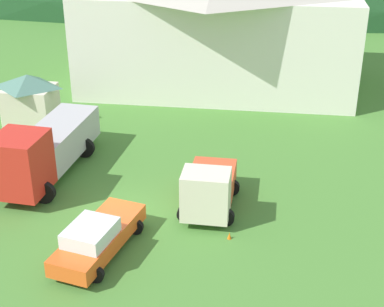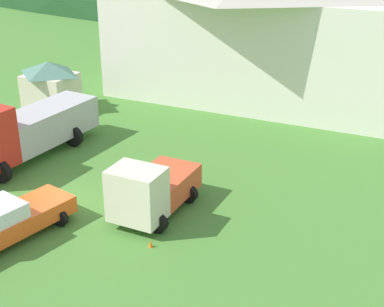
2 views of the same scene
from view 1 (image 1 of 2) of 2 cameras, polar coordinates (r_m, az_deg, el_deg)
name	(u,v)px [view 1 (image 1 of 2)]	position (r m, az deg, el deg)	size (l,w,h in m)	color
ground_plane	(121,213)	(27.18, -7.03, -5.85)	(200.00, 200.00, 0.00)	#477F33
depot_building	(219,17)	(42.88, 2.70, 13.28)	(20.62, 12.42, 9.43)	white
play_shed_cream	(30,98)	(37.48, -15.74, 5.29)	(3.21, 2.73, 3.16)	beige
crane_truck_red	(44,149)	(30.17, -14.42, 0.44)	(3.48, 8.56, 3.40)	red
light_truck_cream	(209,188)	(26.50, 1.67, -3.45)	(2.66, 4.63, 2.57)	beige
service_pickup_orange	(97,237)	(24.14, -9.33, -8.18)	(3.00, 5.49, 1.66)	#F05B20
traffic_cone_near_pickup	(229,239)	(25.26, 3.71, -8.40)	(0.36, 0.36, 0.63)	orange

